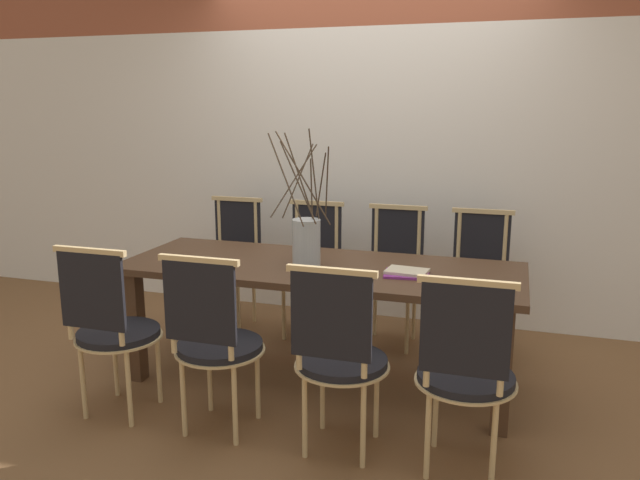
# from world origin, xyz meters

# --- Properties ---
(ground_plane) EXTENTS (16.00, 16.00, 0.00)m
(ground_plane) POSITION_xyz_m (0.00, 0.00, 0.00)
(ground_plane) COLOR brown
(wall_rear) EXTENTS (12.00, 0.06, 3.20)m
(wall_rear) POSITION_xyz_m (0.00, 1.29, 1.60)
(wall_rear) COLOR white
(wall_rear) RESTS_ON ground_plane
(dining_table) EXTENTS (2.33, 0.86, 0.72)m
(dining_table) POSITION_xyz_m (0.00, 0.00, 0.63)
(dining_table) COLOR #4C3321
(dining_table) RESTS_ON ground_plane
(chair_near_leftend) EXTENTS (0.46, 0.46, 0.96)m
(chair_near_leftend) POSITION_xyz_m (-0.91, -0.75, 0.51)
(chair_near_leftend) COLOR black
(chair_near_leftend) RESTS_ON ground_plane
(chair_near_left) EXTENTS (0.46, 0.46, 0.96)m
(chair_near_left) POSITION_xyz_m (-0.31, -0.75, 0.51)
(chair_near_left) COLOR black
(chair_near_left) RESTS_ON ground_plane
(chair_near_center) EXTENTS (0.46, 0.46, 0.96)m
(chair_near_center) POSITION_xyz_m (0.33, -0.75, 0.51)
(chair_near_center) COLOR black
(chair_near_center) RESTS_ON ground_plane
(chair_near_right) EXTENTS (0.46, 0.46, 0.96)m
(chair_near_right) POSITION_xyz_m (0.91, -0.75, 0.51)
(chair_near_right) COLOR black
(chair_near_right) RESTS_ON ground_plane
(chair_far_leftend) EXTENTS (0.46, 0.46, 0.96)m
(chair_far_leftend) POSITION_xyz_m (-0.94, 0.75, 0.51)
(chair_far_leftend) COLOR black
(chair_far_leftend) RESTS_ON ground_plane
(chair_far_left) EXTENTS (0.46, 0.46, 0.96)m
(chair_far_left) POSITION_xyz_m (-0.30, 0.75, 0.51)
(chair_far_left) COLOR black
(chair_far_left) RESTS_ON ground_plane
(chair_far_center) EXTENTS (0.46, 0.46, 0.96)m
(chair_far_center) POSITION_xyz_m (0.29, 0.75, 0.51)
(chair_far_center) COLOR black
(chair_far_center) RESTS_ON ground_plane
(chair_far_right) EXTENTS (0.46, 0.46, 0.96)m
(chair_far_right) POSITION_xyz_m (0.87, 0.75, 0.51)
(chair_far_right) COLOR black
(chair_far_right) RESTS_ON ground_plane
(vase_centerpiece) EXTENTS (0.41, 0.43, 0.79)m
(vase_centerpiece) POSITION_xyz_m (-0.07, -0.04, 0.88)
(vase_centerpiece) COLOR #B2BCC1
(vase_centerpiece) RESTS_ON dining_table
(book_stack) EXTENTS (0.26, 0.22, 0.03)m
(book_stack) POSITION_xyz_m (0.52, -0.06, 0.74)
(book_stack) COLOR #842D8C
(book_stack) RESTS_ON dining_table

